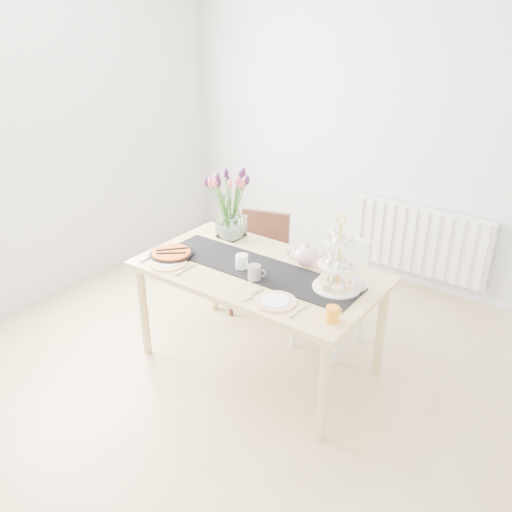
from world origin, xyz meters
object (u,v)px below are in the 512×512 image
Objects in this scene: dining_table at (259,279)px; tart_tin at (171,254)px; tulip_vase at (231,194)px; cream_jug at (358,284)px; mug_grey at (254,273)px; radiator at (420,241)px; plate_left at (167,263)px; plate_right at (276,301)px; mug_orange at (332,314)px; chair_brown at (262,255)px; cake_stand at (338,271)px; chair_white at (335,284)px; teapot at (306,255)px; mug_white at (242,262)px.

tart_tin is at bearing -161.67° from dining_table.
tulip_vase is 0.61m from tart_tin.
cream_jug is 0.64m from mug_grey.
plate_left reaches higher than radiator.
tulip_vase is 0.76m from mug_grey.
plate_left is at bearing -179.48° from plate_right.
cream_jug is at bearing 14.57° from tart_tin.
dining_table is 0.67m from cream_jug.
mug_grey is (0.66, 0.06, 0.03)m from tart_tin.
mug_orange reaches higher than plate_right.
chair_brown is 1.25m from cake_stand.
mug_grey is at bearing 14.78° from plate_left.
tulip_vase is at bearing 109.84° from mug_grey.
chair_white is 1.00m from mug_orange.
tart_tin is at bearing -168.32° from teapot.
radiator is at bearing 81.46° from chair_white.
radiator is 2.06m from mug_orange.
radiator is 1.59m from teapot.
cake_stand reaches higher than chair_brown.
mug_orange is (1.16, -0.95, 0.33)m from chair_brown.
cream_jug reaches higher than chair_white.
dining_table is (-0.47, -1.74, 0.22)m from radiator.
plate_left is 1.04× the size of plate_right.
cream_jug is 0.77m from mug_white.
cake_stand is 4.37× the size of mug_grey.
mug_white reaches higher than plate_left.
teapot is 0.52m from plate_right.
cake_stand is at bearing 7.05° from dining_table.
dining_table is at bearing 84.64° from mug_grey.
chair_brown reaches higher than tart_tin.
plate_right is (-0.13, -2.03, 0.31)m from radiator.
radiator is at bearing 56.74° from tulip_vase.
radiator is 1.95× the size of tulip_vase.
chair_white reaches higher than dining_table.
cream_jug is at bearing 10.98° from dining_table.
plate_left and plate_right have the same top height.
plate_left is (-1.24, -0.03, -0.04)m from mug_orange.
cream_jug is (0.18, -1.62, 0.34)m from radiator.
teapot is 0.93m from plate_left.
mug_grey is at bearing -64.70° from dining_table.
cake_stand reaches higher than dining_table.
plate_left is (-0.77, -0.52, -0.07)m from teapot.
plate_right is at bearing 114.57° from mug_orange.
cream_jug is 0.83× the size of mug_white.
plate_left reaches higher than dining_table.
cake_stand is at bearing -60.86° from chair_white.
mug_grey is (0.53, -0.82, 0.34)m from chair_brown.
mug_grey is at bearing -102.06° from radiator.
radiator is 1.66m from cream_jug.
tart_tin is 1.30m from mug_orange.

